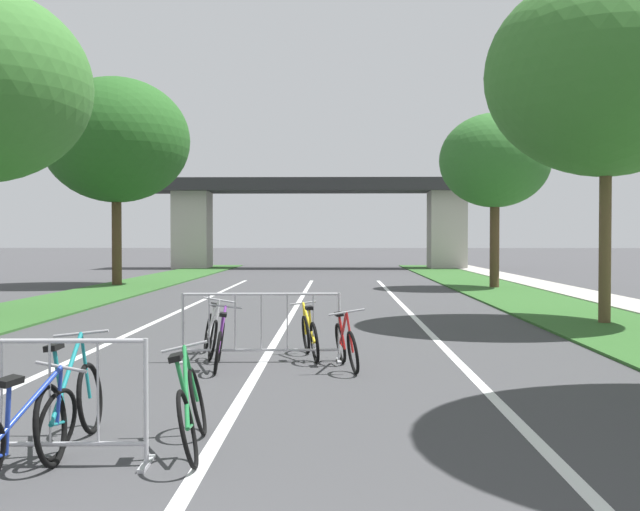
{
  "coord_description": "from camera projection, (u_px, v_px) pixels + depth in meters",
  "views": [
    {
      "loc": [
        1.11,
        -1.58,
        1.87
      ],
      "look_at": [
        0.74,
        15.14,
        1.49
      ],
      "focal_mm": 42.36,
      "sensor_mm": 36.0,
      "label": 1
    }
  ],
  "objects": [
    {
      "name": "bicycle_red_4",
      "position": [
        346.0,
        345.0,
        10.82
      ],
      "size": [
        0.5,
        1.56,
        0.91
      ],
      "rotation": [
        0.0,
        0.0,
        3.32
      ],
      "color": "black",
      "rests_on": "ground"
    },
    {
      "name": "bicycle_green_1",
      "position": [
        192.0,
        409.0,
        6.61
      ],
      "size": [
        0.56,
        1.71,
        0.91
      ],
      "rotation": [
        0.0,
        0.0,
        0.11
      ],
      "color": "black",
      "rests_on": "ground"
    },
    {
      "name": "overpass_bridge",
      "position": [
        319.0,
        205.0,
        47.12
      ],
      "size": [
        22.16,
        3.91,
        5.57
      ],
      "color": "#2D2D30",
      "rests_on": "ground"
    },
    {
      "name": "lane_stripe_left_lane",
      "position": [
        163.0,
        318.0,
        17.66
      ],
      "size": [
        0.14,
        31.91,
        0.01
      ],
      "primitive_type": "cube",
      "color": "silver",
      "rests_on": "ground"
    },
    {
      "name": "tree_right_pine_near",
      "position": [
        606.0,
        74.0,
        16.24
      ],
      "size": [
        5.19,
        5.19,
        7.62
      ],
      "color": "brown",
      "rests_on": "ground"
    },
    {
      "name": "grass_verge_right",
      "position": [
        518.0,
        296.0,
        24.05
      ],
      "size": [
        3.05,
        55.16,
        0.05
      ],
      "primitive_type": "cube",
      "color": "#2D5B26",
      "rests_on": "ground"
    },
    {
      "name": "bicycle_teal_9",
      "position": [
        71.0,
        406.0,
        6.68
      ],
      "size": [
        0.52,
        1.74,
        1.01
      ],
      "rotation": [
        0.0,
        0.0,
        0.02
      ],
      "color": "black",
      "rests_on": "ground"
    },
    {
      "name": "crowd_barrier_nearest",
      "position": [
        2.0,
        403.0,
        6.18
      ],
      "size": [
        2.43,
        0.53,
        1.05
      ],
      "rotation": [
        0.0,
        0.0,
        0.04
      ],
      "color": "#ADADB2",
      "rests_on": "ground"
    },
    {
      "name": "crowd_barrier_second",
      "position": [
        261.0,
        328.0,
        11.4
      ],
      "size": [
        2.44,
        0.55,
        1.05
      ],
      "rotation": [
        0.0,
        0.0,
        0.04
      ],
      "color": "#ADADB2",
      "rests_on": "ground"
    },
    {
      "name": "lane_stripe_center",
      "position": [
        289.0,
        318.0,
        17.59
      ],
      "size": [
        0.14,
        31.91,
        0.01
      ],
      "primitive_type": "cube",
      "color": "silver",
      "rests_on": "ground"
    },
    {
      "name": "bicycle_blue_5",
      "position": [
        21.0,
        436.0,
        5.78
      ],
      "size": [
        0.57,
        1.67,
        0.86
      ],
      "rotation": [
        0.0,
        0.0,
        -0.16
      ],
      "color": "black",
      "rests_on": "ground"
    },
    {
      "name": "bicycle_purple_7",
      "position": [
        220.0,
        344.0,
        10.89
      ],
      "size": [
        0.49,
        1.7,
        0.89
      ],
      "rotation": [
        0.0,
        0.0,
        0.11
      ],
      "color": "black",
      "rests_on": "ground"
    },
    {
      "name": "tree_right_pine_far",
      "position": [
        495.0,
        161.0,
        28.12
      ],
      "size": [
        4.14,
        4.14,
        6.55
      ],
      "color": "#4C3823",
      "rests_on": "ground"
    },
    {
      "name": "tree_left_oak_near",
      "position": [
        116.0,
        141.0,
        29.74
      ],
      "size": [
        5.78,
        5.78,
        8.21
      ],
      "color": "#4C3823",
      "rests_on": "ground"
    },
    {
      "name": "grass_verge_left",
      "position": [
        89.0,
        296.0,
        24.35
      ],
      "size": [
        3.05,
        55.16,
        0.05
      ],
      "primitive_type": "cube",
      "color": "#2D5B26",
      "rests_on": "ground"
    },
    {
      "name": "bicycle_white_8",
      "position": [
        211.0,
        333.0,
        12.0
      ],
      "size": [
        0.72,
        1.63,
        0.98
      ],
      "rotation": [
        0.0,
        0.0,
        3.38
      ],
      "color": "black",
      "rests_on": "ground"
    },
    {
      "name": "bicycle_yellow_3",
      "position": [
        310.0,
        336.0,
        11.76
      ],
      "size": [
        0.53,
        1.59,
        0.86
      ],
      "rotation": [
        0.0,
        0.0,
        0.18
      ],
      "color": "black",
      "rests_on": "ground"
    },
    {
      "name": "lane_stripe_right_lane",
      "position": [
        416.0,
        319.0,
        17.53
      ],
      "size": [
        0.14,
        31.91,
        0.01
      ],
      "primitive_type": "cube",
      "color": "silver",
      "rests_on": "ground"
    },
    {
      "name": "sidewalk_path_right",
      "position": [
        591.0,
        296.0,
        24.0
      ],
      "size": [
        1.61,
        55.16,
        0.08
      ],
      "primitive_type": "cube",
      "color": "#ADA89E",
      "rests_on": "ground"
    }
  ]
}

